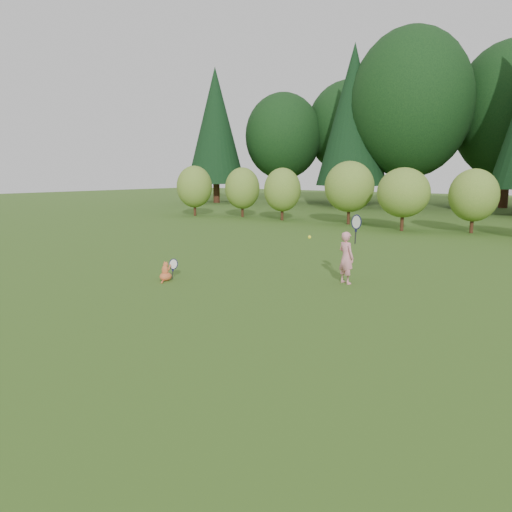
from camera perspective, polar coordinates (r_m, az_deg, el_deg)
The scene contains 6 objects.
ground at distance 9.82m, azimuth -3.78°, elevation -4.53°, with size 100.00×100.00×0.00m, color #345819.
shrub_row at distance 21.13m, azimuth 20.22°, elevation 6.32°, with size 28.00×3.00×2.80m, color #537D27, non-canonical shape.
woodland_backdrop at distance 31.22m, azimuth 26.70°, elevation 18.03°, with size 48.00×10.00×15.00m, color black, non-canonical shape.
child at distance 10.91m, azimuth 10.30°, elevation -0.06°, with size 0.66×0.40×1.70m.
cat at distance 11.28m, azimuth -10.27°, elevation -1.65°, with size 0.39×0.63×0.59m.
tennis_ball at distance 10.03m, azimuth 6.14°, elevation 2.16°, with size 0.07×0.07×0.07m.
Camera 1 is at (6.29, -7.15, 2.39)m, focal length 35.00 mm.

